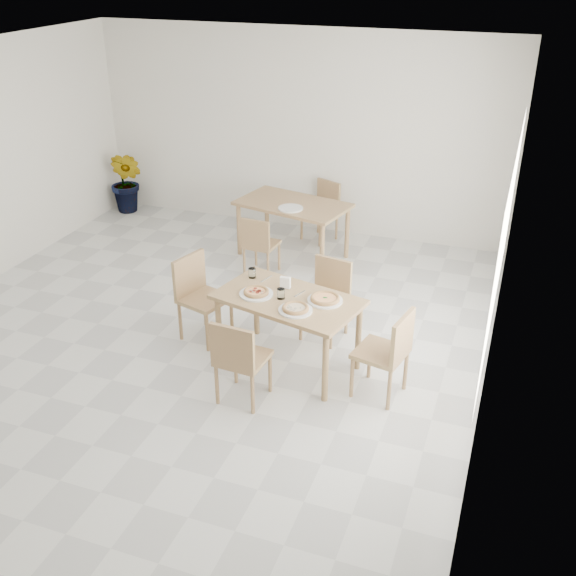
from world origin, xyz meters
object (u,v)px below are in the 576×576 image
(plate_margherita, at_px, (325,300))
(pizza_margherita, at_px, (325,298))
(tumbler_b, at_px, (252,273))
(chair_back_n, at_px, (323,206))
(chair_north, at_px, (328,293))
(plate_mushroom, at_px, (295,310))
(second_table, at_px, (293,209))
(pizza_pepperoni, at_px, (256,292))
(chair_east, at_px, (389,349))
(chair_south, at_px, (239,356))
(pizza_mushroom, at_px, (295,308))
(plate_pepperoni, at_px, (256,294))
(plate_empty, at_px, (291,208))
(napkin_holder, at_px, (285,283))
(potted_plant, at_px, (127,182))
(tumbler_a, at_px, (281,294))
(chair_back_s, at_px, (259,242))
(main_table, at_px, (288,306))
(chair_west, at_px, (198,291))

(plate_margherita, distance_m, pizza_margherita, 0.02)
(tumbler_b, distance_m, chair_back_n, 2.95)
(chair_north, distance_m, plate_mushroom, 0.96)
(tumbler_b, height_order, second_table, tumbler_b)
(plate_mushroom, bearing_deg, pizza_pepperoni, 159.16)
(chair_east, bearing_deg, chair_south, -53.83)
(pizza_mushroom, bearing_deg, plate_pepperoni, 159.16)
(pizza_margherita, bearing_deg, plate_margherita, 0.00)
(second_table, bearing_deg, chair_east, -42.67)
(plate_empty, bearing_deg, chair_east, -53.39)
(napkin_holder, height_order, potted_plant, potted_plant)
(plate_pepperoni, bearing_deg, tumbler_a, 2.47)
(chair_east, distance_m, second_table, 3.26)
(pizza_mushroom, relative_size, chair_back_n, 0.37)
(chair_back_s, xyz_separation_m, potted_plant, (-2.75, 1.40, 0.03))
(pizza_mushroom, relative_size, tumbler_b, 3.03)
(chair_north, height_order, napkin_holder, napkin_holder)
(plate_margherita, bearing_deg, chair_back_s, 128.58)
(pizza_pepperoni, bearing_deg, chair_back_n, 95.77)
(pizza_pepperoni, relative_size, napkin_holder, 2.19)
(chair_south, height_order, pizza_mushroom, chair_south)
(plate_margherita, bearing_deg, chair_north, 103.82)
(tumbler_a, bearing_deg, plate_empty, 107.47)
(main_table, height_order, chair_north, chair_north)
(pizza_mushroom, bearing_deg, chair_north, 87.58)
(chair_south, distance_m, chair_back_n, 3.98)
(pizza_margherita, distance_m, second_table, 2.71)
(tumbler_b, bearing_deg, pizza_mushroom, -38.38)
(chair_east, relative_size, tumbler_b, 8.79)
(plate_empty, bearing_deg, napkin_holder, -71.69)
(chair_north, distance_m, pizza_mushroom, 0.97)
(chair_east, bearing_deg, plate_pepperoni, -83.96)
(plate_empty, bearing_deg, second_table, 102.31)
(chair_west, distance_m, napkin_holder, 1.02)
(main_table, bearing_deg, chair_back_s, 133.48)
(chair_west, bearing_deg, chair_back_s, 14.73)
(main_table, distance_m, pizza_pepperoni, 0.34)
(plate_pepperoni, height_order, napkin_holder, napkin_holder)
(chair_north, xyz_separation_m, chair_back_s, (-1.22, 1.08, -0.04))
(chair_south, relative_size, second_table, 0.55)
(plate_mushroom, xyz_separation_m, potted_plant, (-3.93, 3.40, -0.27))
(tumbler_b, bearing_deg, potted_plant, 138.66)
(second_table, bearing_deg, potted_plant, 179.05)
(chair_east, relative_size, plate_mushroom, 2.79)
(pizza_mushroom, xyz_separation_m, chair_back_n, (-0.79, 3.44, -0.31))
(chair_west, height_order, tumbler_a, chair_west)
(second_table, xyz_separation_m, chair_back_n, (0.19, 0.73, -0.19))
(chair_south, xyz_separation_m, napkin_holder, (0.11, 0.91, 0.31))
(tumbler_b, distance_m, potted_plant, 4.39)
(chair_north, bearing_deg, chair_back_n, 118.93)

